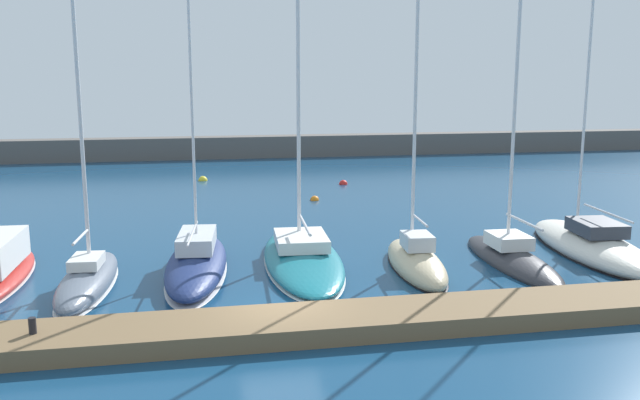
{
  "coord_description": "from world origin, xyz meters",
  "views": [
    {
      "loc": [
        -2.51,
        -19.19,
        7.3
      ],
      "look_at": [
        2.49,
        6.82,
        2.36
      ],
      "focal_mm": 37.5,
      "sensor_mm": 36.0,
      "label": 1
    }
  ],
  "objects": [
    {
      "name": "ground_plane",
      "position": [
        0.0,
        0.0,
        0.0
      ],
      "size": [
        120.0,
        120.0,
        0.0
      ],
      "primitive_type": "plane",
      "color": "navy"
    },
    {
      "name": "dock_pier",
      "position": [
        0.0,
        -1.26,
        0.28
      ],
      "size": [
        34.67,
        2.34,
        0.55
      ],
      "primitive_type": "cube",
      "color": "brown",
      "rests_on": "ground_plane"
    },
    {
      "name": "breakwater_seawall",
      "position": [
        0.0,
        41.18,
        0.96
      ],
      "size": [
        108.0,
        2.05,
        1.93
      ],
      "primitive_type": "cube",
      "color": "#5B5651",
      "rests_on": "ground_plane"
    },
    {
      "name": "sailboat_slate_third",
      "position": [
        -6.24,
        4.26,
        0.41
      ],
      "size": [
        2.12,
        6.86,
        13.75
      ],
      "rotation": [
        0.0,
        0.0,
        1.5
      ],
      "color": "slate",
      "rests_on": "ground_plane"
    },
    {
      "name": "sailboat_navy_fourth",
      "position": [
        -2.49,
        5.39,
        0.45
      ],
      "size": [
        2.98,
        8.59,
        16.9
      ],
      "rotation": [
        0.0,
        0.0,
        1.48
      ],
      "color": "navy",
      "rests_on": "ground_plane"
    },
    {
      "name": "sailboat_teal_fifth",
      "position": [
        1.6,
        5.93,
        0.32
      ],
      "size": [
        3.51,
        10.0,
        15.02
      ],
      "rotation": [
        0.0,
        0.0,
        1.52
      ],
      "color": "#19707F",
      "rests_on": "ground_plane"
    },
    {
      "name": "sailboat_sand_sixth",
      "position": [
        5.73,
        4.27,
        0.32
      ],
      "size": [
        2.24,
        6.34,
        10.88
      ],
      "rotation": [
        0.0,
        0.0,
        1.49
      ],
      "color": "beige",
      "rests_on": "ground_plane"
    },
    {
      "name": "sailboat_charcoal_seventh",
      "position": [
        9.74,
        4.45,
        0.26
      ],
      "size": [
        2.12,
        7.61,
        14.72
      ],
      "rotation": [
        0.0,
        0.0,
        1.55
      ],
      "color": "#2D2D33",
      "rests_on": "ground_plane"
    },
    {
      "name": "sailboat_ivory_eighth",
      "position": [
        13.7,
        5.24,
        0.34
      ],
      "size": [
        3.61,
        9.23,
        15.31
      ],
      "rotation": [
        0.0,
        0.0,
        1.48
      ],
      "color": "silver",
      "rests_on": "ground_plane"
    },
    {
      "name": "mooring_buoy_yellow",
      "position": [
        -1.85,
        28.14,
        0.0
      ],
      "size": [
        0.65,
        0.65,
        0.65
      ],
      "primitive_type": "sphere",
      "color": "yellow",
      "rests_on": "ground_plane"
    },
    {
      "name": "mooring_buoy_orange",
      "position": [
        4.54,
        19.23,
        0.0
      ],
      "size": [
        0.54,
        0.54,
        0.54
      ],
      "primitive_type": "sphere",
      "color": "orange",
      "rests_on": "ground_plane"
    },
    {
      "name": "mooring_buoy_red",
      "position": [
        7.54,
        24.68,
        0.0
      ],
      "size": [
        0.59,
        0.59,
        0.59
      ],
      "primitive_type": "sphere",
      "color": "red",
      "rests_on": "ground_plane"
    },
    {
      "name": "dock_bollard",
      "position": [
        -6.84,
        -1.26,
        0.77
      ],
      "size": [
        0.2,
        0.2,
        0.44
      ],
      "primitive_type": "cylinder",
      "color": "black",
      "rests_on": "dock_pier"
    }
  ]
}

